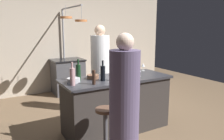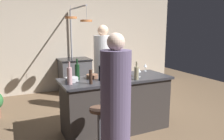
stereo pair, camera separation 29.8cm
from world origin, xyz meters
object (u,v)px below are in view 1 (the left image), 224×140
(wine_bottle_red, at_px, (78,72))
(wine_glass_near_right_guest, at_px, (139,70))
(wine_glass_by_chef, at_px, (127,72))
(mixing_bowl_steel, at_px, (74,80))
(wine_bottle_rose, at_px, (72,76))
(wine_glass_near_left_guest, at_px, (143,65))
(guest_left, at_px, (124,110))
(wine_bottle_green, at_px, (117,74))
(mixing_bowl_wooden, at_px, (93,77))
(stove_range, at_px, (68,76))
(cutting_board, at_px, (120,75))
(bar_stool_left, at_px, (105,130))
(pepper_mill, at_px, (94,77))
(chef, at_px, (100,73))
(wine_bottle_dark, at_px, (103,73))
(wine_bottle_white, at_px, (137,72))

(wine_bottle_red, relative_size, wine_glass_near_right_guest, 2.26)
(wine_glass_by_chef, height_order, mixing_bowl_steel, wine_glass_by_chef)
(wine_bottle_rose, bearing_deg, wine_glass_near_left_guest, 12.96)
(guest_left, height_order, mixing_bowl_steel, guest_left)
(wine_bottle_green, distance_m, wine_glass_near_right_guest, 0.49)
(wine_bottle_red, bearing_deg, wine_glass_near_right_guest, -14.54)
(guest_left, distance_m, mixing_bowl_wooden, 1.12)
(wine_bottle_rose, bearing_deg, guest_left, -70.52)
(guest_left, bearing_deg, wine_glass_near_right_guest, 45.42)
(wine_glass_near_right_guest, bearing_deg, stove_range, 98.11)
(wine_glass_near_right_guest, bearing_deg, mixing_bowl_wooden, 161.23)
(cutting_board, xyz_separation_m, mixing_bowl_steel, (-0.84, -0.04, 0.02))
(bar_stool_left, distance_m, wine_bottle_rose, 0.87)
(wine_glass_near_right_guest, distance_m, mixing_bowl_steel, 1.10)
(pepper_mill, relative_size, wine_glass_near_left_guest, 1.44)
(chef, relative_size, wine_bottle_green, 5.99)
(guest_left, height_order, cutting_board, guest_left)
(wine_bottle_rose, relative_size, wine_glass_near_left_guest, 2.27)
(wine_bottle_red, relative_size, wine_bottle_rose, 1.00)
(bar_stool_left, height_order, wine_bottle_green, wine_bottle_green)
(chef, bearing_deg, guest_left, -108.79)
(mixing_bowl_steel, bearing_deg, wine_bottle_dark, -15.37)
(stove_range, height_order, wine_glass_near_left_guest, wine_glass_near_left_guest)
(pepper_mill, height_order, wine_bottle_white, wine_bottle_white)
(wine_glass_near_left_guest, bearing_deg, wine_bottle_dark, -162.60)
(chef, relative_size, wine_bottle_red, 5.29)
(wine_glass_near_left_guest, xyz_separation_m, mixing_bowl_steel, (-1.44, -0.20, -0.07))
(chef, relative_size, bar_stool_left, 2.57)
(chef, distance_m, cutting_board, 0.79)
(stove_range, distance_m, guest_left, 3.47)
(cutting_board, distance_m, wine_glass_near_right_guest, 0.32)
(pepper_mill, relative_size, wine_bottle_white, 0.73)
(wine_bottle_red, distance_m, wine_bottle_green, 0.59)
(cutting_board, xyz_separation_m, wine_bottle_dark, (-0.42, -0.16, 0.11))
(guest_left, relative_size, mixing_bowl_wooden, 8.71)
(wine_bottle_dark, xyz_separation_m, wine_glass_near_right_guest, (0.66, -0.03, -0.02))
(stove_range, xyz_separation_m, wine_bottle_dark, (-0.29, -2.53, 0.58))
(bar_stool_left, bearing_deg, wine_bottle_dark, 65.32)
(wine_bottle_rose, xyz_separation_m, wine_glass_near_right_guest, (1.15, -0.00, -0.02))
(wine_glass_near_left_guest, distance_m, wine_glass_near_right_guest, 0.50)
(wine_glass_by_chef, xyz_separation_m, mixing_bowl_wooden, (-0.46, 0.29, -0.08))
(chef, bearing_deg, wine_bottle_green, -103.80)
(wine_glass_by_chef, bearing_deg, wine_bottle_green, -170.96)
(wine_bottle_white, distance_m, wine_glass_by_chef, 0.16)
(wine_bottle_red, relative_size, wine_glass_near_left_guest, 2.26)
(mixing_bowl_wooden, bearing_deg, cutting_board, -6.08)
(stove_range, xyz_separation_m, cutting_board, (0.13, -2.37, 0.46))
(wine_glass_near_left_guest, xyz_separation_m, mixing_bowl_wooden, (-1.08, -0.11, -0.08))
(chef, xyz_separation_m, wine_bottle_dark, (-0.44, -0.94, 0.21))
(pepper_mill, xyz_separation_m, mixing_bowl_wooden, (0.15, 0.34, -0.07))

